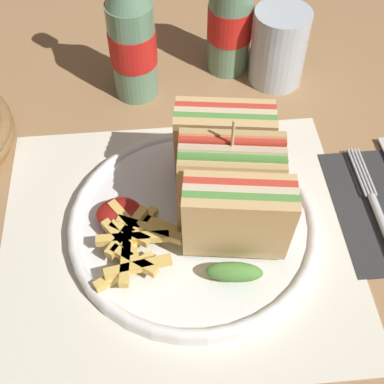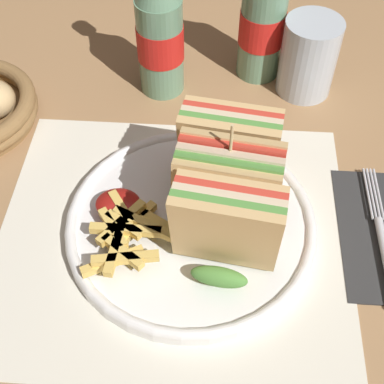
{
  "view_description": "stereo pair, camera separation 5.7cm",
  "coord_description": "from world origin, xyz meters",
  "px_view_note": "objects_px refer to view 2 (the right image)",
  "views": [
    {
      "loc": [
        -0.06,
        -0.34,
        0.48
      ],
      "look_at": [
        -0.02,
        0.01,
        0.04
      ],
      "focal_mm": 50.0,
      "sensor_mm": 36.0,
      "label": 1
    },
    {
      "loc": [
        0.0,
        -0.34,
        0.48
      ],
      "look_at": [
        -0.02,
        0.01,
        0.04
      ],
      "focal_mm": 50.0,
      "sensor_mm": 36.0,
      "label": 2
    }
  ],
  "objects_px": {
    "fork": "(384,247)",
    "glass_near": "(308,61)",
    "plate_main": "(191,224)",
    "coke_bottle_near": "(160,29)",
    "club_sandwich": "(228,188)",
    "coke_bottle_far": "(263,14)"
  },
  "relations": [
    {
      "from": "fork",
      "to": "glass_near",
      "type": "bearing_deg",
      "value": 104.12
    },
    {
      "from": "glass_near",
      "to": "fork",
      "type": "bearing_deg",
      "value": -75.25
    },
    {
      "from": "plate_main",
      "to": "coke_bottle_near",
      "type": "height_order",
      "value": "coke_bottle_near"
    },
    {
      "from": "club_sandwich",
      "to": "glass_near",
      "type": "relative_size",
      "value": 1.81
    },
    {
      "from": "coke_bottle_far",
      "to": "glass_near",
      "type": "relative_size",
      "value": 2.05
    },
    {
      "from": "coke_bottle_far",
      "to": "glass_near",
      "type": "xyz_separation_m",
      "value": [
        0.06,
        -0.03,
        -0.05
      ]
    },
    {
      "from": "plate_main",
      "to": "glass_near",
      "type": "height_order",
      "value": "glass_near"
    },
    {
      "from": "glass_near",
      "to": "coke_bottle_far",
      "type": "bearing_deg",
      "value": 152.24
    },
    {
      "from": "plate_main",
      "to": "glass_near",
      "type": "xyz_separation_m",
      "value": [
        0.14,
        0.24,
        0.04
      ]
    },
    {
      "from": "club_sandwich",
      "to": "glass_near",
      "type": "xyz_separation_m",
      "value": [
        0.1,
        0.24,
        -0.02
      ]
    },
    {
      "from": "fork",
      "to": "glass_near",
      "type": "relative_size",
      "value": 1.75
    },
    {
      "from": "plate_main",
      "to": "club_sandwich",
      "type": "height_order",
      "value": "club_sandwich"
    },
    {
      "from": "coke_bottle_far",
      "to": "glass_near",
      "type": "distance_m",
      "value": 0.08
    },
    {
      "from": "plate_main",
      "to": "coke_bottle_far",
      "type": "distance_m",
      "value": 0.3
    },
    {
      "from": "plate_main",
      "to": "fork",
      "type": "distance_m",
      "value": 0.21
    },
    {
      "from": "fork",
      "to": "coke_bottle_far",
      "type": "bearing_deg",
      "value": 113.38
    },
    {
      "from": "plate_main",
      "to": "club_sandwich",
      "type": "bearing_deg",
      "value": 7.77
    },
    {
      "from": "club_sandwich",
      "to": "fork",
      "type": "height_order",
      "value": "club_sandwich"
    },
    {
      "from": "glass_near",
      "to": "club_sandwich",
      "type": "bearing_deg",
      "value": -112.64
    },
    {
      "from": "fork",
      "to": "club_sandwich",
      "type": "bearing_deg",
      "value": 172.55
    },
    {
      "from": "fork",
      "to": "coke_bottle_far",
      "type": "xyz_separation_m",
      "value": [
        -0.13,
        0.29,
        0.08
      ]
    },
    {
      "from": "coke_bottle_far",
      "to": "plate_main",
      "type": "bearing_deg",
      "value": -105.12
    }
  ]
}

